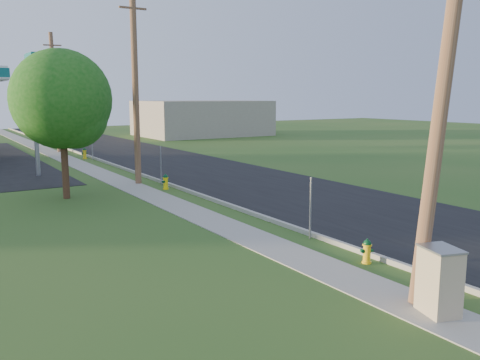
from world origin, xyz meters
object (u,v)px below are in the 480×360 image
Objects in this scene: hydrant_far at (85,153)px; utility_pole_far at (55,93)px; hydrant_mid at (166,182)px; utility_cabinet at (439,281)px; tree_verge at (64,103)px; price_pylon at (32,79)px; utility_pole_mid at (135,87)px; hydrant_near at (367,251)px; utility_pole_near at (444,81)px.

utility_pole_far is at bearing 95.64° from hydrant_far.
hydrant_mid is 0.53× the size of utility_cabinet.
hydrant_mid is at bearing -2.65° from tree_verge.
hydrant_far is at bearing 56.48° from price_pylon.
tree_verge is at bearing -101.35° from utility_pole_far.
utility_pole_mid is 16.16m from hydrant_near.
utility_pole_near is at bearing -91.99° from hydrant_mid.
utility_pole_mid is at bearing 92.28° from hydrant_near.
price_pylon is 10.26m from hydrant_mid.
tree_verge is at bearing 104.12° from utility_pole_near.
utility_pole_mid is at bearing 90.00° from utility_pole_near.
price_pylon is at bearing 89.09° from tree_verge.
utility_pole_near is at bearing -75.88° from tree_verge.
hydrant_mid is at bearing 90.30° from hydrant_near.
utility_pole_far reaches higher than tree_verge.
utility_pole_near reaches higher than hydrant_far.
price_pylon reaches higher than utility_cabinet.
hydrant_far is at bearing 72.18° from tree_verge.
hydrant_near is at bearing -89.70° from hydrant_mid.
tree_verge is (-0.12, -7.53, -1.22)m from price_pylon.
hydrant_far is (0.57, 12.25, -4.55)m from utility_pole_mid.
utility_pole_near is at bearing -90.00° from utility_pole_mid.
hydrant_mid is (4.57, -0.21, -3.83)m from tree_verge.
hydrant_mid is (0.55, 15.76, -4.43)m from utility_pole_near.
utility_pole_far is 1.39× the size of price_pylon.
utility_pole_near is 18.00m from utility_pole_mid.
utility_pole_mid reaches higher than hydrant_near.
utility_pole_far is 13.72× the size of hydrant_near.
utility_cabinet is at bearing -78.29° from tree_verge.
utility_pole_near is at bearing -80.58° from price_pylon.
utility_pole_near is 16.38m from hydrant_mid.
utility_pole_mid is 14.15× the size of hydrant_near.
tree_verge is 15.47m from hydrant_far.
utility_cabinet reaches higher than hydrant_far.
hydrant_near is at bearing 69.20° from utility_cabinet.
utility_pole_far is 6.57× the size of utility_cabinet.
utility_pole_near is at bearing -91.08° from hydrant_far.
price_pylon is 24.80m from utility_cabinet.
price_pylon is (-3.90, 23.50, 0.63)m from utility_pole_near.
hydrant_mid is (4.45, -7.74, -5.06)m from price_pylon.
utility_pole_far is at bearing 78.65° from tree_verge.
hydrant_mid is 14.48m from hydrant_far.
tree_verge is at bearing -90.91° from price_pylon.
utility_pole_near is 1.00× the size of utility_pole_far.
utility_pole_mid is at bearing 26.75° from tree_verge.
utility_cabinet is at bearing -92.13° from hydrant_far.
utility_cabinet is at bearing -133.07° from utility_pole_near.
utility_pole_far reaches higher than hydrant_near.
utility_pole_far reaches higher than price_pylon.
utility_pole_mid is at bearing -92.66° from hydrant_far.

